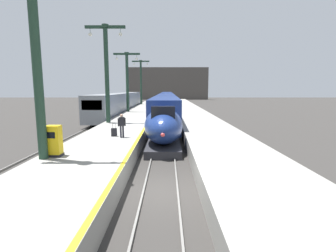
% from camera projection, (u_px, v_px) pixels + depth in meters
% --- Properties ---
extents(ground_plane, '(260.00, 260.00, 0.00)m').
position_uv_depth(ground_plane, '(161.00, 192.00, 11.12)').
color(ground_plane, '#33302D').
extents(platform_left, '(4.80, 110.00, 1.05)m').
position_uv_depth(platform_left, '(138.00, 118.00, 35.55)').
color(platform_left, gray).
rests_on(platform_left, ground).
extents(platform_right, '(4.80, 110.00, 1.05)m').
position_uv_depth(platform_right, '(195.00, 118.00, 35.52)').
color(platform_right, gray).
rests_on(platform_right, ground).
extents(platform_left_safety_stripe, '(0.20, 107.80, 0.01)m').
position_uv_depth(platform_left_safety_stripe, '(154.00, 114.00, 35.46)').
color(platform_left_safety_stripe, yellow).
rests_on(platform_left_safety_stripe, platform_left).
extents(rail_main_left, '(0.08, 110.00, 0.12)m').
position_uv_depth(rail_main_left, '(162.00, 119.00, 38.32)').
color(rail_main_left, slate).
rests_on(rail_main_left, ground).
extents(rail_main_right, '(0.08, 110.00, 0.12)m').
position_uv_depth(rail_main_right, '(172.00, 119.00, 38.32)').
color(rail_main_right, slate).
rests_on(rail_main_right, ground).
extents(rail_secondary_left, '(0.08, 110.00, 0.12)m').
position_uv_depth(rail_secondary_left, '(109.00, 119.00, 38.35)').
color(rail_secondary_left, slate).
rests_on(rail_secondary_left, ground).
extents(rail_secondary_right, '(0.08, 110.00, 0.12)m').
position_uv_depth(rail_secondary_right, '(119.00, 119.00, 38.35)').
color(rail_secondary_right, slate).
rests_on(rail_secondary_right, ground).
extents(highspeed_train_main, '(2.92, 74.74, 3.60)m').
position_uv_depth(highspeed_train_main, '(167.00, 102.00, 51.79)').
color(highspeed_train_main, navy).
rests_on(highspeed_train_main, ground).
extents(regional_train_adjacent, '(2.85, 36.60, 3.80)m').
position_uv_depth(regional_train_adjacent, '(123.00, 102.00, 45.81)').
color(regional_train_adjacent, gray).
rests_on(regional_train_adjacent, ground).
extents(station_column_near, '(4.00, 0.68, 9.93)m').
position_uv_depth(station_column_near, '(36.00, 36.00, 11.75)').
color(station_column_near, '#1E3828').
rests_on(station_column_near, platform_left).
extents(station_column_mid, '(4.00, 0.68, 9.79)m').
position_uv_depth(station_column_mid, '(107.00, 65.00, 25.43)').
color(station_column_mid, '#1E3828').
rests_on(station_column_mid, platform_left).
extents(station_column_far, '(4.00, 0.68, 8.96)m').
position_uv_depth(station_column_far, '(128.00, 76.00, 38.33)').
color(station_column_far, '#1E3828').
rests_on(station_column_far, platform_left).
extents(station_column_distant, '(4.00, 0.68, 10.00)m').
position_uv_depth(station_column_distant, '(142.00, 78.00, 57.80)').
color(station_column_distant, '#1E3828').
rests_on(station_column_distant, platform_left).
extents(passenger_near_edge, '(0.53, 0.35, 1.69)m').
position_uv_depth(passenger_near_edge, '(123.00, 124.00, 17.98)').
color(passenger_near_edge, '#23232D').
rests_on(passenger_near_edge, platform_left).
extents(rolling_suitcase, '(0.40, 0.22, 0.98)m').
position_uv_depth(rolling_suitcase, '(115.00, 132.00, 18.53)').
color(rolling_suitcase, black).
rests_on(rolling_suitcase, platform_left).
extents(ticket_machine_yellow, '(0.76, 0.62, 1.60)m').
position_uv_depth(ticket_machine_yellow, '(55.00, 142.00, 12.96)').
color(ticket_machine_yellow, yellow).
rests_on(ticket_machine_yellow, platform_left).
extents(terminus_back_wall, '(36.00, 2.00, 14.00)m').
position_uv_depth(terminus_back_wall, '(168.00, 84.00, 111.04)').
color(terminus_back_wall, '#4C4742').
rests_on(terminus_back_wall, ground).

